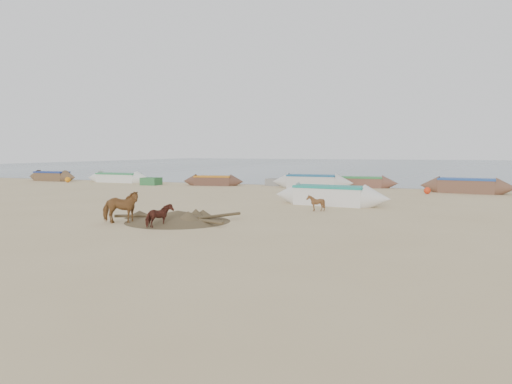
% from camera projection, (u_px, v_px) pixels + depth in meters
% --- Properties ---
extents(ground, '(140.00, 140.00, 0.00)m').
position_uv_depth(ground, '(215.00, 228.00, 17.90)').
color(ground, tan).
rests_on(ground, ground).
extents(sea, '(160.00, 160.00, 0.00)m').
position_uv_depth(sea, '(406.00, 165.00, 94.00)').
color(sea, slate).
rests_on(sea, ground).
extents(cow_adult, '(1.63, 1.12, 1.26)m').
position_uv_depth(cow_adult, '(120.00, 207.00, 19.02)').
color(cow_adult, brown).
rests_on(cow_adult, ground).
extents(calf_front, '(0.81, 0.75, 0.77)m').
position_uv_depth(calf_front, '(316.00, 203.00, 22.89)').
color(calf_front, brown).
rests_on(calf_front, ground).
extents(calf_right, '(0.74, 0.86, 0.86)m').
position_uv_depth(calf_right, '(160.00, 216.00, 17.95)').
color(calf_right, '#4C2218').
rests_on(calf_right, ground).
extents(near_canoe, '(6.26, 2.08, 1.00)m').
position_uv_depth(near_canoe, '(330.00, 195.00, 25.46)').
color(near_canoe, silver).
rests_on(near_canoe, ground).
extents(debris_pile, '(4.45, 4.45, 0.44)m').
position_uv_depth(debris_pile, '(178.00, 216.00, 19.60)').
color(debris_pile, brown).
rests_on(debris_pile, ground).
extents(waterline_canoes, '(59.48, 4.42, 1.00)m').
position_uv_depth(waterline_canoes, '(336.00, 183.00, 36.61)').
color(waterline_canoes, brown).
rests_on(waterline_canoes, ground).
extents(beach_clutter, '(48.28, 4.52, 0.64)m').
position_uv_depth(beach_clutter, '(393.00, 186.00, 34.92)').
color(beach_clutter, '#316D3B').
rests_on(beach_clutter, ground).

